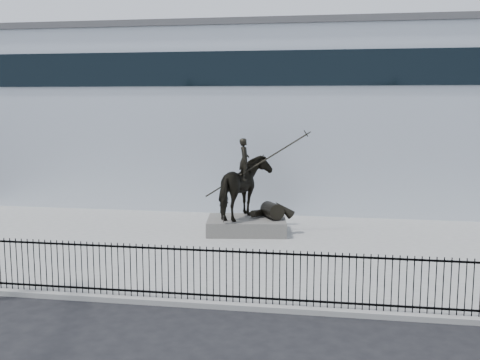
# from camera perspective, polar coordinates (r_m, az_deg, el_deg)

# --- Properties ---
(ground) EXTENTS (120.00, 120.00, 0.00)m
(ground) POSITION_cam_1_polar(r_m,az_deg,el_deg) (14.52, -3.71, -14.39)
(ground) COLOR black
(ground) RESTS_ON ground
(plaza) EXTENTS (30.00, 12.00, 0.15)m
(plaza) POSITION_cam_1_polar(r_m,az_deg,el_deg) (21.01, 0.68, -6.99)
(plaza) COLOR gray
(plaza) RESTS_ON ground
(building) EXTENTS (44.00, 14.00, 9.00)m
(building) POSITION_cam_1_polar(r_m,az_deg,el_deg) (33.21, 4.17, 6.28)
(building) COLOR silver
(building) RESTS_ON ground
(picket_fence) EXTENTS (22.10, 0.10, 1.50)m
(picket_fence) POSITION_cam_1_polar(r_m,az_deg,el_deg) (15.35, -2.66, -9.52)
(picket_fence) COLOR black
(picket_fence) RESTS_ON plaza
(statue_plinth) EXTENTS (3.46, 2.61, 0.60)m
(statue_plinth) POSITION_cam_1_polar(r_m,az_deg,el_deg) (23.12, 0.68, -4.64)
(statue_plinth) COLOR #54514D
(statue_plinth) RESTS_ON plaza
(equestrian_statue) EXTENTS (4.05, 2.79, 3.46)m
(equestrian_statue) POSITION_cam_1_polar(r_m,az_deg,el_deg) (22.83, 0.84, -0.85)
(equestrian_statue) COLOR black
(equestrian_statue) RESTS_ON statue_plinth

